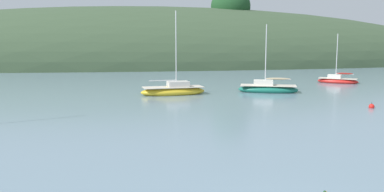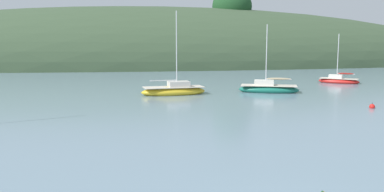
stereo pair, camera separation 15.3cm
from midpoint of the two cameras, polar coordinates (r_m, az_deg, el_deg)
far_shoreline_hill at (r=87.25m, az=-6.01°, el=4.37°), size 150.00×36.00×28.56m
sailboat_white_near at (r=42.42m, az=10.47°, el=1.03°), size 6.44×3.92×7.12m
sailboat_red_portside at (r=39.97m, az=-2.71°, el=0.76°), size 6.61×2.90×8.35m
sailboat_grey_yawl at (r=53.87m, az=19.66°, el=2.08°), size 4.90×4.30×6.27m
mooring_buoy_channel at (r=35.00m, az=23.78°, el=-1.36°), size 0.44×0.44×0.54m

